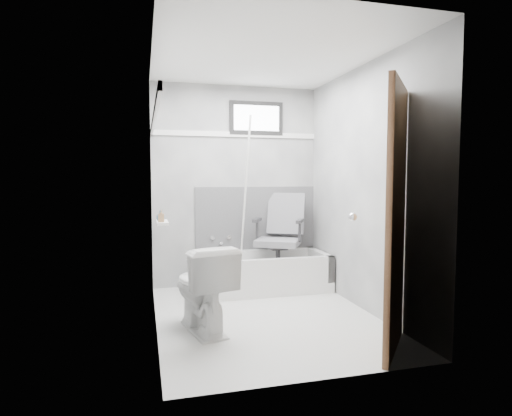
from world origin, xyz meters
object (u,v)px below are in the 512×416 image
object	(u,v)px
bathtub	(262,272)
office_chair	(278,236)
toilet	(202,288)
door	(453,222)
soap_bottle_b	(161,215)
soap_bottle_a	(161,216)

from	to	relation	value
bathtub	office_chair	size ratio (longest dim) A/B	1.49
bathtub	office_chair	bearing A→B (deg)	13.72
office_chair	toilet	xyz separation A→B (m)	(-1.05, -1.19, -0.25)
bathtub	toilet	xyz separation A→B (m)	(-0.85, -1.14, 0.16)
bathtub	door	world-z (taller)	door
office_chair	door	xyz separation A→B (m)	(0.55, -2.26, 0.38)
door	soap_bottle_b	distance (m)	2.44
office_chair	soap_bottle_a	xyz separation A→B (m)	(-1.37, -0.90, 0.34)
bathtub	door	xyz separation A→B (m)	(0.75, -2.21, 0.79)
bathtub	soap_bottle_b	bearing A→B (deg)	-148.69
soap_bottle_a	bathtub	bearing A→B (deg)	36.04
bathtub	soap_bottle_b	world-z (taller)	soap_bottle_b
soap_bottle_a	soap_bottle_b	world-z (taller)	soap_bottle_a
bathtub	office_chair	distance (m)	0.46
door	soap_bottle_a	xyz separation A→B (m)	(-1.92, 1.36, -0.03)
bathtub	soap_bottle_b	size ratio (longest dim) A/B	14.25
bathtub	toilet	bearing A→B (deg)	-126.78
bathtub	soap_bottle_a	bearing A→B (deg)	-143.96
office_chair	door	size ratio (longest dim) A/B	0.50
toilet	soap_bottle_a	size ratio (longest dim) A/B	6.57
office_chair	soap_bottle_a	size ratio (longest dim) A/B	8.80
toilet	bathtub	bearing A→B (deg)	-139.18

